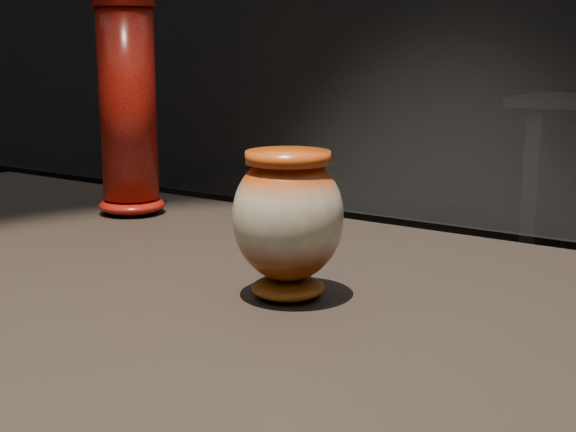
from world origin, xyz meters
TOP-DOWN VIEW (x-y plane):
  - main_vase at (-0.01, 0.02)m, footprint 0.15×0.15m
  - tall_vase at (-0.47, 0.24)m, footprint 0.11×0.11m

SIDE VIEW (x-z plane):
  - main_vase at x=-0.01m, z-range 0.91..1.07m
  - tall_vase at x=-0.47m, z-range 0.89..1.23m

